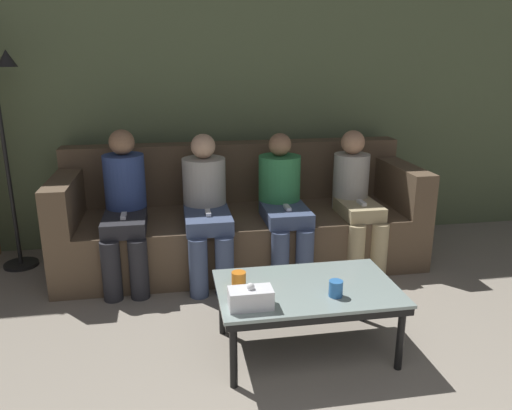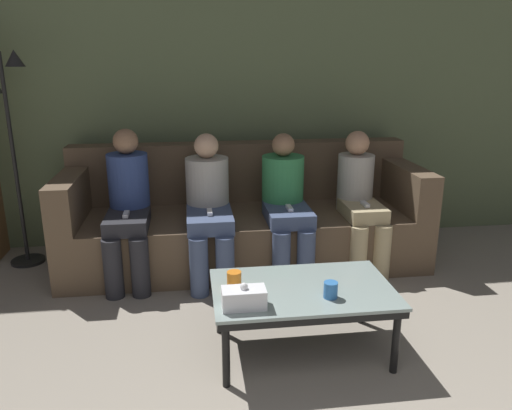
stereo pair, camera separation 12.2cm
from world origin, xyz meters
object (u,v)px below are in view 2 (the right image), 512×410
couch (244,221)px  cup_near_right (234,280)px  coffee_table (302,294)px  seated_person_left_end (128,203)px  seated_person_mid_right (286,200)px  seated_person_right_end (360,198)px  standing_lamp (14,138)px  seated_person_mid_left (209,203)px  tissue_box (244,298)px  cup_near_left (331,290)px

couch → cup_near_right: size_ratio=29.76×
coffee_table → seated_person_left_end: bearing=132.2°
seated_person_mid_right → seated_person_right_end: seated_person_right_end is taller
couch → standing_lamp: standing_lamp is taller
seated_person_mid_right → seated_person_mid_left: bearing=-178.9°
coffee_table → cup_near_right: size_ratio=10.49×
cup_near_right → seated_person_left_end: size_ratio=0.09×
couch → seated_person_right_end: seated_person_right_end is taller
standing_lamp → tissue_box: bearing=-48.0°
cup_near_right → tissue_box: tissue_box is taller
cup_near_right → standing_lamp: 2.21m
coffee_table → standing_lamp: bearing=140.8°
seated_person_mid_left → seated_person_mid_right: seated_person_mid_left is taller
coffee_table → seated_person_mid_left: 1.24m
coffee_table → cup_near_left: size_ratio=11.32×
seated_person_left_end → seated_person_mid_left: (0.58, -0.01, -0.02)m
coffee_table → seated_person_left_end: size_ratio=0.89×
standing_lamp → couch: bearing=-5.2°
tissue_box → cup_near_left: bearing=5.4°
cup_near_left → seated_person_mid_left: bearing=114.4°
standing_lamp → seated_person_mid_left: size_ratio=1.56×
cup_near_left → seated_person_mid_right: seated_person_mid_right is taller
tissue_box → seated_person_left_end: bearing=117.8°
cup_near_left → standing_lamp: (-2.01, 1.68, 0.57)m
coffee_table → tissue_box: tissue_box is taller
coffee_table → cup_near_right: 0.38m
coffee_table → cup_near_right: (-0.37, 0.05, 0.09)m
seated_person_left_end → seated_person_mid_right: seated_person_left_end is taller
tissue_box → seated_person_mid_left: bearing=95.1°
seated_person_left_end → seated_person_right_end: (1.74, -0.00, -0.03)m
seated_person_left_end → seated_person_mid_left: 0.58m
couch → cup_near_left: size_ratio=32.14×
tissue_box → cup_near_right: bearing=97.2°
seated_person_left_end → couch: bearing=15.4°
coffee_table → standing_lamp: 2.53m
couch → standing_lamp: (-1.73, 0.16, 0.68)m
couch → tissue_box: size_ratio=12.65×
couch → seated_person_left_end: (-0.87, -0.24, 0.25)m
couch → seated_person_mid_right: 0.44m
standing_lamp → coffee_table: bearing=-39.2°
seated_person_right_end → cup_near_left: bearing=-114.7°
seated_person_right_end → seated_person_mid_right: bearing=179.9°
cup_near_right → seated_person_mid_right: bearing=65.9°
tissue_box → seated_person_right_end: 1.69m
couch → coffee_table: couch is taller
couch → cup_near_left: bearing=-79.4°
standing_lamp → seated_person_mid_right: (2.02, -0.40, -0.45)m
cup_near_left → cup_near_right: cup_near_right is taller
standing_lamp → seated_person_mid_left: bearing=-15.9°
couch → seated_person_left_end: bearing=-164.6°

